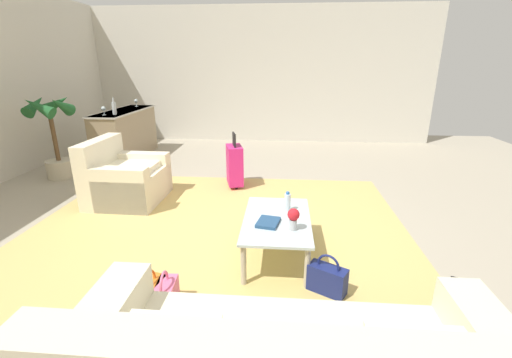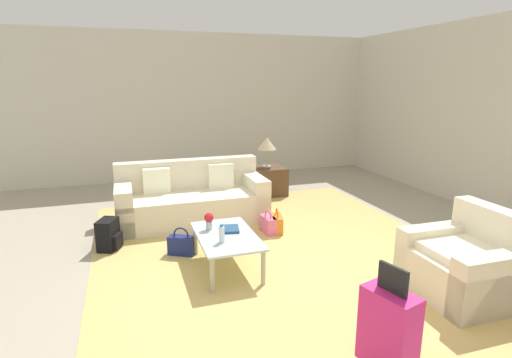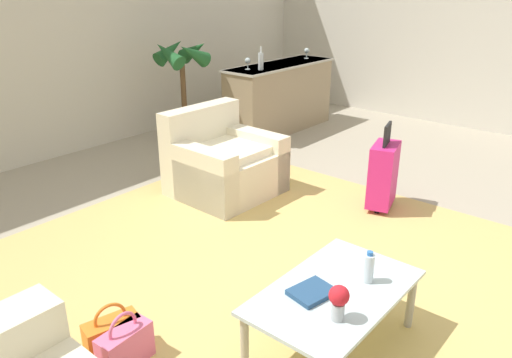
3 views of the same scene
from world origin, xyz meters
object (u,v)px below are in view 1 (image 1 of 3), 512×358
Objects in this scene: water_bottle at (287,202)px; wine_bottle_clear at (114,108)px; bar_console at (126,134)px; wine_glass_left_of_centre at (136,101)px; wine_glass_leftmost at (104,109)px; armchair at (123,180)px; backpack_black at (461,316)px; flower_vase at (293,217)px; coffee_table at (277,223)px; coffee_table_book at (268,222)px; suitcase_magenta at (235,165)px; potted_palm at (54,133)px; handbag_pink at (166,298)px; handbag_navy at (327,279)px; handbag_orange at (149,297)px.

wine_bottle_clear is (2.74, 3.09, 0.58)m from water_bottle.
bar_console is 12.21× the size of wine_glass_left_of_centre.
wine_glass_leftmost reaches higher than water_bottle.
wine_glass_left_of_centre is at bearing 18.14° from armchair.
wine_glass_leftmost is 5.94m from backpack_black.
backpack_black is at bearing -132.57° from wine_bottle_clear.
flower_vase is 1.33× the size of wine_glass_leftmost.
backpack_black is at bearing -127.66° from coffee_table.
suitcase_magenta is at bearing 27.76° from coffee_table_book.
coffee_table_book is 4.27m from wine_bottle_clear.
coffee_table is (-1.30, -2.17, 0.06)m from armchair.
wine_bottle_clear is (3.06, 2.91, 0.65)m from coffee_table_book.
wine_glass_left_of_centre is 0.11× the size of potted_palm.
flower_vase is 0.68× the size of wine_bottle_clear.
flower_vase is 0.57× the size of handbag_pink.
potted_palm is at bearing 62.24° from water_bottle.
potted_palm is (-0.74, 0.71, -0.32)m from wine_bottle_clear.
potted_palm reaches higher than wine_bottle_clear.
armchair is 1.16× the size of suitcase_magenta.
wine_glass_leftmost is 5.03m from handbag_navy.
backpack_black reaches higher than handbag_navy.
handbag_pink is (-5.04, -2.27, -0.94)m from wine_glass_left_of_centre.
water_bottle reaches higher than coffee_table.
wine_glass_leftmost is (2.85, 3.15, 0.71)m from coffee_table.
coffee_table_book reaches higher than handbag_pink.
bar_console is at bearing 22.90° from armchair.
potted_palm reaches higher than coffee_table_book.
handbag_orange is at bearing 142.45° from coffee_table_book.
flower_vase is at bearing -122.15° from potted_palm.
armchair reaches higher than handbag_orange.
wine_bottle_clear is at bearing 26.63° from armchair.
handbag_orange is at bearing 103.87° from handbag_navy.
backpack_black is (-3.00, -1.99, -0.16)m from suitcase_magenta.
flower_vase is at bearing -135.14° from wine_bottle_clear.
wine_bottle_clear is 4.98m from handbag_navy.
coffee_table_book is at bearing -163.70° from suitcase_magenta.
bar_console is at bearing -4.15° from wine_glass_leftmost.
wine_bottle_clear reaches higher than bar_console.
flower_vase reaches higher than coffee_table.
bar_console reaches higher than armchair.
coffee_table is 3.01× the size of handbag_pink.
handbag_orange is (-2.19, -1.21, -0.17)m from armchair.
handbag_orange is at bearing 135.65° from water_bottle.
armchair is 0.52× the size of bar_console.
handbag_orange is at bearing 174.83° from suitcase_magenta.
wine_glass_leftmost is 0.43× the size of handbag_pink.
backpack_black is (-0.78, -1.14, -0.34)m from flower_vase.
wine_glass_leftmost is at bearing 178.07° from wine_glass_left_of_centre.
armchair is 2.76× the size of handbag_orange.
handbag_navy is (-3.48, -3.43, -0.95)m from wine_bottle_clear.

